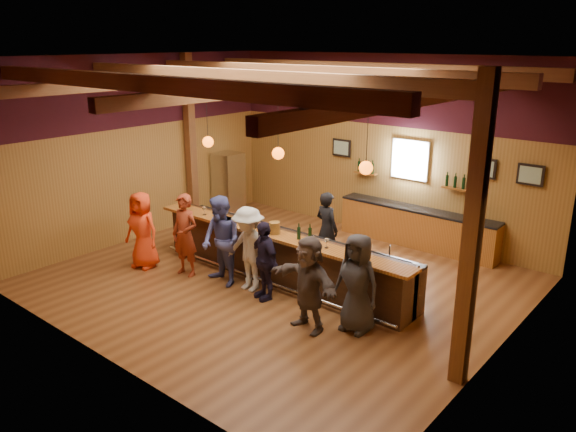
{
  "coord_description": "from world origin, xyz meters",
  "views": [
    {
      "loc": [
        7.02,
        -8.15,
        4.83
      ],
      "look_at": [
        0.0,
        0.3,
        1.35
      ],
      "focal_mm": 35.0,
      "sensor_mm": 36.0,
      "label": 1
    }
  ],
  "objects": [
    {
      "name": "glass_g",
      "position": [
        1.32,
        -0.17,
        1.25
      ],
      "size": [
        0.09,
        0.09,
        0.2
      ],
      "color": "silver",
      "rests_on": "bar_counter"
    },
    {
      "name": "customer_redvest",
      "position": [
        -1.75,
        -0.98,
        0.89
      ],
      "size": [
        0.69,
        0.5,
        1.77
      ],
      "primitive_type": "imported",
      "rotation": [
        0.0,
        0.0,
        0.12
      ],
      "color": "maroon",
      "rests_on": "ground"
    },
    {
      "name": "bartender",
      "position": [
        0.21,
        1.38,
        0.84
      ],
      "size": [
        0.67,
        0.49,
        1.67
      ],
      "primitive_type": "imported",
      "rotation": [
        0.0,
        0.0,
        2.98
      ],
      "color": "black",
      "rests_on": "ground"
    },
    {
      "name": "customer_white",
      "position": [
        -0.19,
        -0.69,
        0.86
      ],
      "size": [
        1.12,
        0.65,
        1.73
      ],
      "primitive_type": "imported",
      "rotation": [
        0.0,
        0.0,
        0.0
      ],
      "color": "beige",
      "rests_on": "ground"
    },
    {
      "name": "framed_pictures",
      "position": [
        1.67,
        3.94,
        2.1
      ],
      "size": [
        5.35,
        0.05,
        0.45
      ],
      "color": "black",
      "rests_on": "room"
    },
    {
      "name": "bar_counter",
      "position": [
        0.02,
        0.15,
        0.52
      ],
      "size": [
        6.3,
        1.07,
        1.11
      ],
      "color": "black",
      "rests_on": "ground"
    },
    {
      "name": "glass_b",
      "position": [
        -1.97,
        -0.23,
        1.25
      ],
      "size": [
        0.09,
        0.09,
        0.2
      ],
      "color": "silver",
      "rests_on": "bar_counter"
    },
    {
      "name": "ice_bucket",
      "position": [
        0.05,
        -0.18,
        1.23
      ],
      "size": [
        0.22,
        0.22,
        0.24
      ],
      "primitive_type": "cylinder",
      "color": "brown",
      "rests_on": "bar_counter"
    },
    {
      "name": "glass_h",
      "position": [
        1.88,
        -0.18,
        1.25
      ],
      "size": [
        0.09,
        0.09,
        0.2
      ],
      "color": "silver",
      "rests_on": "bar_counter"
    },
    {
      "name": "customer_dark",
      "position": [
        2.35,
        -0.7,
        0.87
      ],
      "size": [
        0.86,
        0.56,
        1.75
      ],
      "primitive_type": "imported",
      "rotation": [
        0.0,
        0.0,
        0.0
      ],
      "color": "#2C2B2E",
      "rests_on": "ground"
    },
    {
      "name": "glass_f",
      "position": [
        1.04,
        -0.2,
        1.23
      ],
      "size": [
        0.08,
        0.08,
        0.17
      ],
      "color": "silver",
      "rests_on": "bar_counter"
    },
    {
      "name": "customer_navy",
      "position": [
        0.3,
        -0.78,
        0.78
      ],
      "size": [
        0.99,
        0.65,
        1.56
      ],
      "primitive_type": "imported",
      "rotation": [
        0.0,
        0.0,
        -0.32
      ],
      "color": "black",
      "rests_on": "ground"
    },
    {
      "name": "customer_denim",
      "position": [
        -0.8,
        -0.84,
        0.93
      ],
      "size": [
        1.02,
        0.87,
        1.86
      ],
      "primitive_type": "imported",
      "rotation": [
        0.0,
        0.0,
        -0.19
      ],
      "color": "#4C5399",
      "rests_on": "ground"
    },
    {
      "name": "wine_shelves",
      "position": [
        0.8,
        3.88,
        1.62
      ],
      "size": [
        3.0,
        0.18,
        0.3
      ],
      "color": "brown",
      "rests_on": "room"
    },
    {
      "name": "glass_e",
      "position": [
        -0.63,
        -0.2,
        1.23
      ],
      "size": [
        0.08,
        0.08,
        0.17
      ],
      "color": "silver",
      "rests_on": "bar_counter"
    },
    {
      "name": "window",
      "position": [
        0.8,
        3.95,
        2.05
      ],
      "size": [
        0.95,
        0.09,
        0.95
      ],
      "color": "silver",
      "rests_on": "room"
    },
    {
      "name": "back_bar_cabinet",
      "position": [
        1.2,
        3.72,
        0.48
      ],
      "size": [
        4.0,
        0.52,
        0.95
      ],
      "color": "brown",
      "rests_on": "ground"
    },
    {
      "name": "bottle_b",
      "position": [
        0.63,
        -0.13,
        1.24
      ],
      "size": [
        0.07,
        0.07,
        0.32
      ],
      "color": "black",
      "rests_on": "bar_counter"
    },
    {
      "name": "stainless_fridge",
      "position": [
        -4.1,
        2.6,
        0.9
      ],
      "size": [
        0.7,
        0.7,
        1.8
      ],
      "primitive_type": "cube",
      "color": "silver",
      "rests_on": "ground"
    },
    {
      "name": "bottle_a",
      "position": [
        0.82,
        -0.03,
        1.24
      ],
      "size": [
        0.07,
        0.07,
        0.32
      ],
      "color": "black",
      "rests_on": "bar_counter"
    },
    {
      "name": "customer_orange",
      "position": [
        -2.8,
        -1.3,
        0.85
      ],
      "size": [
        0.92,
        0.69,
        1.71
      ],
      "primitive_type": "imported",
      "rotation": [
        0.0,
        0.0,
        0.19
      ],
      "color": "#F53F17",
      "rests_on": "ground"
    },
    {
      "name": "room",
      "position": [
        0.0,
        0.06,
        3.21
      ],
      "size": [
        9.04,
        9.0,
        4.52
      ],
      "color": "brown",
      "rests_on": "ground"
    },
    {
      "name": "pendant_lights",
      "position": [
        0.0,
        0.0,
        2.71
      ],
      "size": [
        4.24,
        0.24,
        1.37
      ],
      "color": "black",
      "rests_on": "room"
    },
    {
      "name": "glass_c",
      "position": [
        -1.51,
        -0.15,
        1.23
      ],
      "size": [
        0.08,
        0.08,
        0.17
      ],
      "color": "silver",
      "rests_on": "bar_counter"
    },
    {
      "name": "customer_brown",
      "position": [
        1.69,
        -1.19,
        0.85
      ],
      "size": [
        1.63,
        0.76,
        1.69
      ],
      "primitive_type": "imported",
      "rotation": [
        0.0,
        0.0,
        -0.17
      ],
      "color": "#4F433F",
      "rests_on": "ground"
    },
    {
      "name": "glass_a",
      "position": [
        -2.81,
        -0.2,
        1.25
      ],
      "size": [
        0.09,
        0.09,
        0.19
      ],
      "color": "silver",
      "rests_on": "bar_counter"
    },
    {
      "name": "glass_d",
      "position": [
        -0.99,
        -0.16,
        1.24
      ],
      "size": [
        0.08,
        0.08,
        0.18
      ],
      "color": "silver",
      "rests_on": "bar_counter"
    }
  ]
}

